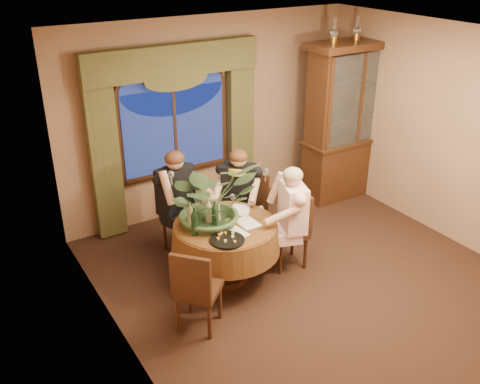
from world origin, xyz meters
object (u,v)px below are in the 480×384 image
chair_back (182,218)px  olive_bowl (230,222)px  wine_bottle_1 (190,216)px  wine_bottle_2 (215,215)px  china_cabinet (349,121)px  person_scarf (239,198)px  person_pink (292,221)px  stoneware_vase (214,209)px  oil_lamp_left (334,31)px  chair_right (287,230)px  oil_lamp_center (357,28)px  chair_front_left (199,287)px  person_back (176,204)px  wine_bottle_3 (208,212)px  oil_lamp_right (379,26)px  wine_bottle_0 (194,222)px  chair_back_right (248,214)px  centerpiece_plant (211,169)px  dining_table (226,251)px

chair_back → olive_bowl: chair_back is taller
wine_bottle_1 → wine_bottle_2: bearing=-22.7°
china_cabinet → person_scarf: size_ratio=1.76×
person_pink → china_cabinet: bearing=-38.4°
stoneware_vase → oil_lamp_left: bearing=21.5°
chair_right → wine_bottle_1: (-1.20, 0.21, 0.44)m
chair_back → oil_lamp_center: bearing=174.6°
chair_back → wine_bottle_2: 0.97m
oil_lamp_center → chair_front_left: oil_lamp_center is taller
person_pink → chair_right: bearing=4.9°
person_back → wine_bottle_2: 0.87m
stoneware_vase → wine_bottle_3: (-0.09, -0.05, 0.01)m
oil_lamp_right → wine_bottle_0: oil_lamp_right is taller
wine_bottle_1 → oil_lamp_center: bearing=17.5°
stoneware_vase → wine_bottle_3: size_ratio=0.94×
chair_back_right → chair_front_left: same height
chair_back → person_pink: size_ratio=0.70×
stoneware_vase → wine_bottle_1: wine_bottle_1 is taller
oil_lamp_right → person_pink: bearing=-151.2°
china_cabinet → wine_bottle_0: china_cabinet is taller
chair_right → person_pink: size_ratio=0.70×
chair_right → wine_bottle_1: size_ratio=2.91×
wine_bottle_2 → wine_bottle_3: 0.10m
china_cabinet → person_scarf: (-2.25, -0.49, -0.52)m
person_scarf → wine_bottle_0: person_scarf is taller
chair_front_left → person_back: bearing=121.1°
person_back → centerpiece_plant: 0.99m
dining_table → person_scarf: person_scarf is taller
oil_lamp_left → stoneware_vase: bearing=-158.5°
dining_table → wine_bottle_3: wine_bottle_3 is taller
china_cabinet → oil_lamp_left: (-0.42, 0.00, 1.36)m
centerpiece_plant → olive_bowl: 0.67m
dining_table → wine_bottle_1: bearing=168.2°
chair_back → wine_bottle_2: wine_bottle_2 is taller
oil_lamp_right → oil_lamp_left: bearing=180.0°
chair_back_right → person_scarf: (-0.07, 0.11, 0.20)m
chair_front_left → wine_bottle_0: 0.75m
olive_bowl → wine_bottle_1: (-0.44, 0.13, 0.14)m
dining_table → wine_bottle_0: size_ratio=3.88×
centerpiece_plant → wine_bottle_1: (-0.30, -0.05, -0.49)m
oil_lamp_left → chair_back: oil_lamp_left is taller
chair_right → olive_bowl: size_ratio=6.73×
china_cabinet → oil_lamp_center: oil_lamp_center is taller
chair_back_right → person_back: (-0.86, 0.33, 0.23)m
chair_front_left → wine_bottle_3: (0.49, 0.67, 0.44)m
person_pink → wine_bottle_3: size_ratio=4.15×
olive_bowl → oil_lamp_right: bearing=19.7°
centerpiece_plant → wine_bottle_3: 0.50m
wine_bottle_3 → person_scarf: bearing=36.2°
person_pink → wine_bottle_1: (-1.17, 0.34, 0.23)m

